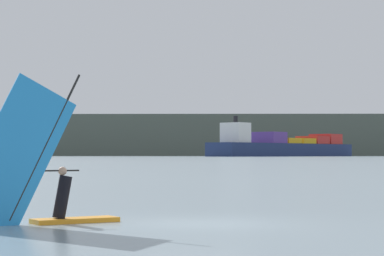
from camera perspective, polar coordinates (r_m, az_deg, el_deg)
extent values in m
plane|color=gray|center=(20.27, 0.43, -6.81)|extent=(4000.00, 4000.00, 0.00)
cube|color=orange|center=(20.82, -8.30, -6.49)|extent=(2.27, 1.73, 0.12)
cylinder|color=black|center=(20.46, -10.37, -1.25)|extent=(1.66, 0.99, 3.69)
cube|color=#268CD8|center=(20.21, -12.34, -1.81)|extent=(2.73, 1.61, 4.01)
cylinder|color=black|center=(20.49, -10.19, -3.00)|extent=(1.47, 0.87, 0.04)
cylinder|color=black|center=(20.65, -9.19, -4.86)|extent=(0.60, 0.53, 1.12)
sphere|color=tan|center=(20.63, -9.18, -3.04)|extent=(0.22, 0.22, 0.22)
cube|color=navy|center=(769.41, 6.61, -1.56)|extent=(156.93, 173.83, 12.18)
cube|color=silver|center=(705.99, 3.11, -0.33)|extent=(27.70, 27.38, 17.49)
cylinder|color=black|center=(706.40, 3.10, 0.62)|extent=(4.00, 4.00, 6.00)
cube|color=#59388C|center=(747.31, 5.47, -0.69)|extent=(34.83, 34.51, 10.40)
cube|color=gold|center=(768.32, 6.55, -0.91)|extent=(34.83, 34.51, 5.20)
cube|color=gold|center=(789.64, 7.58, -0.93)|extent=(34.83, 34.51, 5.20)
cube|color=red|center=(811.21, 8.54, -0.86)|extent=(34.83, 34.51, 7.80)
cube|color=red|center=(833.01, 9.46, -0.79)|extent=(34.83, 34.51, 10.40)
cube|color=#4C564C|center=(1149.93, -1.92, -0.72)|extent=(769.72, 404.39, 50.38)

